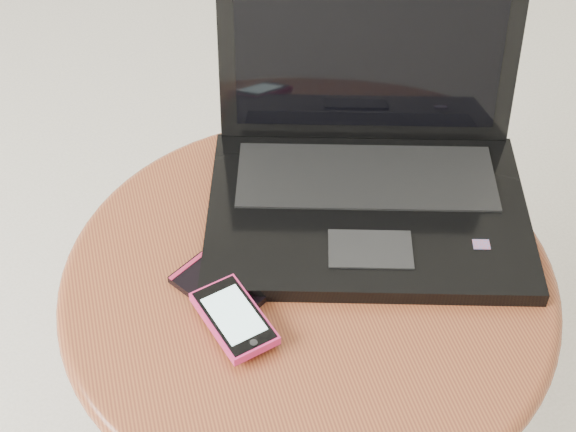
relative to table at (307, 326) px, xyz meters
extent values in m
plane|color=beige|center=(0.00, 0.08, -0.36)|extent=(4.00, 4.00, 0.00)
cylinder|color=#4C2418|center=(0.00, 0.00, -0.13)|extent=(0.09, 0.09, 0.41)
cylinder|color=brown|center=(0.00, 0.00, 0.09)|extent=(0.56, 0.56, 0.03)
torus|color=brown|center=(0.00, 0.00, 0.09)|extent=(0.59, 0.59, 0.03)
cube|color=black|center=(0.10, 0.07, 0.11)|extent=(0.45, 0.37, 0.02)
cube|color=black|center=(0.11, 0.12, 0.12)|extent=(0.35, 0.21, 0.00)
cube|color=black|center=(0.08, 0.00, 0.12)|extent=(0.11, 0.09, 0.00)
cube|color=red|center=(0.20, -0.03, 0.12)|extent=(0.02, 0.02, 0.00)
cube|color=black|center=(0.14, 0.22, 0.24)|extent=(0.38, 0.17, 0.24)
cube|color=black|center=(0.14, 0.22, 0.24)|extent=(0.34, 0.14, 0.20)
cube|color=black|center=(-0.11, 0.00, 0.10)|extent=(0.10, 0.12, 0.01)
cube|color=#B02043|center=(-0.14, 0.04, 0.11)|extent=(0.05, 0.03, 0.00)
cube|color=#D62667|center=(-0.10, -0.05, 0.11)|extent=(0.08, 0.12, 0.01)
cube|color=black|center=(-0.10, -0.05, 0.12)|extent=(0.08, 0.11, 0.00)
cube|color=#C3F1F2|center=(-0.10, -0.05, 0.12)|extent=(0.06, 0.08, 0.00)
cylinder|color=black|center=(-0.09, -0.09, 0.12)|extent=(0.01, 0.01, 0.00)
camera|label=1|loc=(-0.20, -0.62, 0.84)|focal=52.61mm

